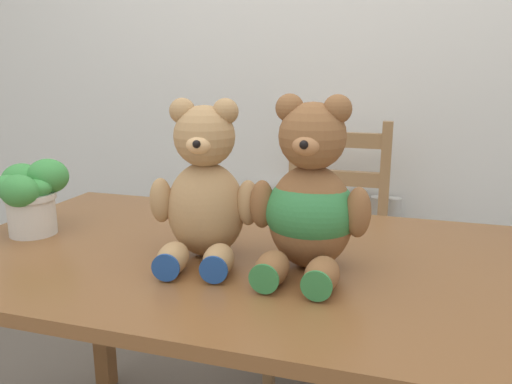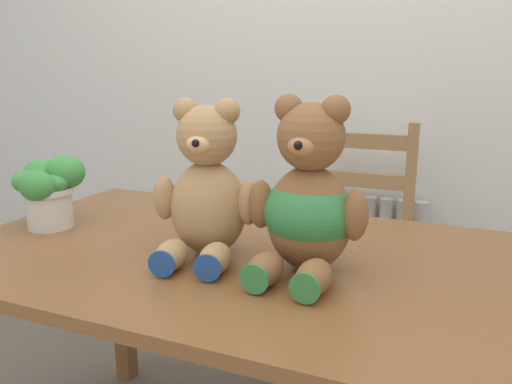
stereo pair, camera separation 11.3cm
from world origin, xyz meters
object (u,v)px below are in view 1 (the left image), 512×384
(wooden_chair_behind, at_px, (331,253))
(potted_plant, at_px, (30,193))
(teddy_bear_left, at_px, (205,191))
(teddy_bear_right, at_px, (310,202))

(wooden_chair_behind, bearing_deg, potted_plant, 49.53)
(teddy_bear_left, bearing_deg, wooden_chair_behind, -112.27)
(wooden_chair_behind, bearing_deg, teddy_bear_right, 94.69)
(teddy_bear_right, distance_m, potted_plant, 0.77)
(teddy_bear_right, bearing_deg, wooden_chair_behind, -84.08)
(teddy_bear_left, xyz_separation_m, potted_plant, (-0.52, 0.03, -0.05))
(potted_plant, bearing_deg, wooden_chair_behind, 49.53)
(wooden_chair_behind, relative_size, teddy_bear_right, 2.59)
(wooden_chair_behind, distance_m, teddy_bear_right, 0.95)
(wooden_chair_behind, xyz_separation_m, teddy_bear_right, (0.07, -0.84, 0.43))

